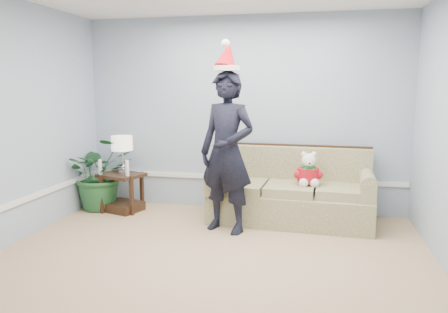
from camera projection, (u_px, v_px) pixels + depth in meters
name	position (u px, v px, depth m)	size (l,w,h in m)	color
room_shell	(193.00, 132.00, 3.68)	(4.54, 5.04, 2.74)	tan
wainscot_trim	(126.00, 196.00, 5.20)	(4.49, 4.99, 0.06)	white
sofa	(291.00, 195.00, 5.68)	(2.10, 0.99, 0.96)	#53622E
side_table	(122.00, 196.00, 6.14)	(0.67, 0.61, 0.54)	#341E13
table_lamp	(122.00, 145.00, 6.06)	(0.30, 0.30, 0.53)	silver
candle_pair	(114.00, 168.00, 5.95)	(0.46, 0.05, 0.21)	silver
houseplant	(100.00, 173.00, 6.21)	(0.93, 0.81, 1.04)	#1F5429
man	(227.00, 152.00, 5.17)	(0.70, 0.46, 1.92)	black
santa_hat	(227.00, 57.00, 5.02)	(0.41, 0.43, 0.36)	white
teddy_bear	(308.00, 173.00, 5.48)	(0.30, 0.32, 0.44)	white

